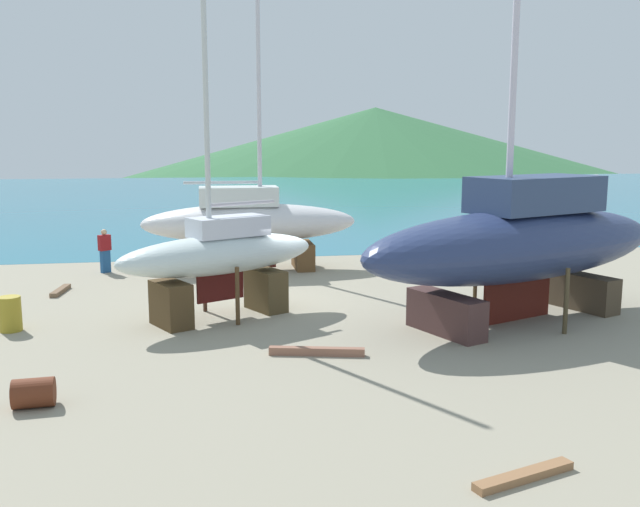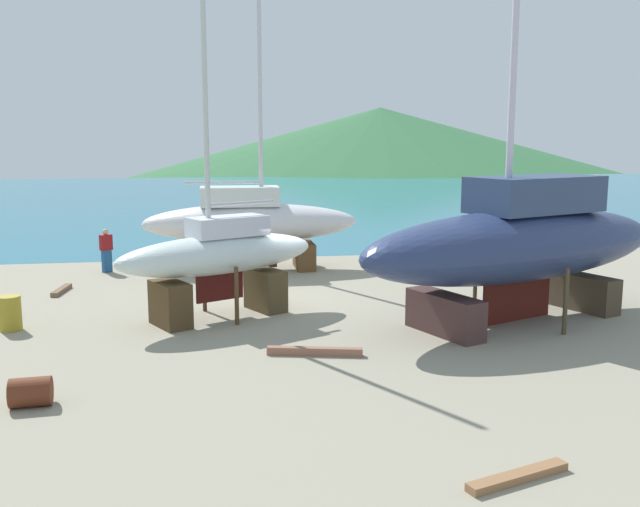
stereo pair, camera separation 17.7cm
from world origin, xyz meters
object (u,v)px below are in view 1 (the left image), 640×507
sailboat_mid_port (521,241)px  barrel_tipped_left (10,314)px  sailboat_far_slipway (249,222)px  barrel_ochre (34,393)px  worker (105,250)px  sailboat_small_center (220,257)px

sailboat_mid_port → barrel_tipped_left: 13.93m
sailboat_far_slipway → barrel_tipped_left: (-6.81, -7.75, -1.40)m
sailboat_mid_port → barrel_ochre: sailboat_mid_port is taller
worker → sailboat_far_slipway: bearing=49.6°
sailboat_small_center → barrel_tipped_left: 5.72m
sailboat_far_slipway → sailboat_small_center: bearing=-99.8°
worker → barrel_tipped_left: (-1.36, -8.05, -0.40)m
sailboat_small_center → barrel_tipped_left: bearing=-22.7°
sailboat_small_center → sailboat_far_slipway: bearing=-127.6°
worker → barrel_tipped_left: size_ratio=1.79×
sailboat_far_slipway → sailboat_small_center: (-1.26, -7.25, -0.12)m
sailboat_far_slipway → sailboat_small_center: sailboat_far_slipway is taller
sailboat_mid_port → sailboat_small_center: sailboat_mid_port is taller
sailboat_small_center → worker: bearing=-88.7°
sailboat_far_slipway → barrel_ochre: 14.40m
sailboat_mid_port → worker: 15.48m
barrel_ochre → sailboat_mid_port: bearing=21.1°
sailboat_far_slipway → sailboat_mid_port: (6.96, -8.84, 0.38)m
barrel_tipped_left → worker: bearing=80.4°
sailboat_mid_port → worker: bearing=-58.7°
barrel_tipped_left → sailboat_far_slipway: bearing=48.7°
sailboat_small_center → barrel_tipped_left: size_ratio=10.78×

